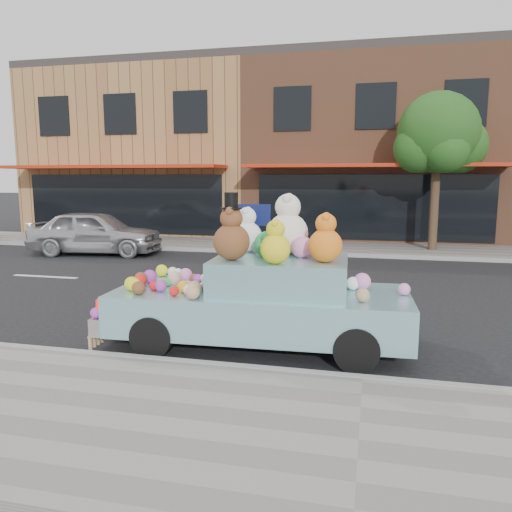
# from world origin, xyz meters

# --- Properties ---
(ground) EXTENTS (120.00, 120.00, 0.00)m
(ground) POSITION_xyz_m (0.00, 0.00, 0.00)
(ground) COLOR black
(ground) RESTS_ON ground
(near_sidewalk) EXTENTS (60.00, 3.00, 0.12)m
(near_sidewalk) POSITION_xyz_m (0.00, -6.50, 0.06)
(near_sidewalk) COLOR gray
(near_sidewalk) RESTS_ON ground
(far_sidewalk) EXTENTS (60.00, 3.00, 0.12)m
(far_sidewalk) POSITION_xyz_m (0.00, 6.50, 0.06)
(far_sidewalk) COLOR gray
(far_sidewalk) RESTS_ON ground
(near_kerb) EXTENTS (60.00, 0.12, 0.13)m
(near_kerb) POSITION_xyz_m (0.00, -5.00, 0.07)
(near_kerb) COLOR gray
(near_kerb) RESTS_ON ground
(far_kerb) EXTENTS (60.00, 0.12, 0.13)m
(far_kerb) POSITION_xyz_m (0.00, 5.00, 0.07)
(far_kerb) COLOR gray
(far_kerb) RESTS_ON ground
(storefront_left) EXTENTS (10.00, 9.80, 7.30)m
(storefront_left) POSITION_xyz_m (-10.00, 11.97, 3.64)
(storefront_left) COLOR #9D6F42
(storefront_left) RESTS_ON ground
(storefront_mid) EXTENTS (10.00, 9.80, 7.30)m
(storefront_mid) POSITION_xyz_m (0.00, 11.97, 3.64)
(storefront_mid) COLOR brown
(storefront_mid) RESTS_ON ground
(street_tree) EXTENTS (3.00, 2.70, 5.22)m
(street_tree) POSITION_xyz_m (2.03, 6.55, 3.69)
(street_tree) COLOR #38281C
(street_tree) RESTS_ON ground
(car_silver) EXTENTS (4.42, 2.19, 1.45)m
(car_silver) POSITION_xyz_m (-8.76, 3.69, 0.72)
(car_silver) COLOR #B3B3B8
(car_silver) RESTS_ON ground
(art_car) EXTENTS (4.56, 1.94, 2.29)m
(art_car) POSITION_xyz_m (-1.49, -3.84, 0.81)
(art_car) COLOR black
(art_car) RESTS_ON ground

